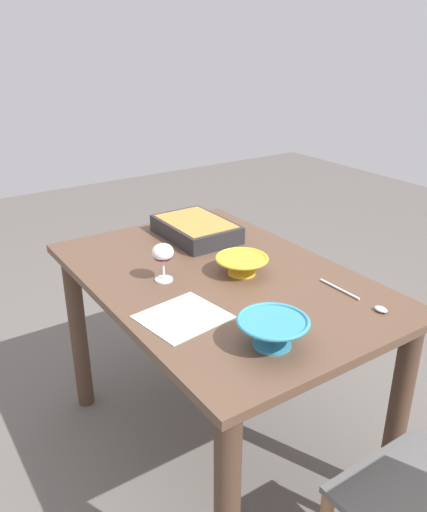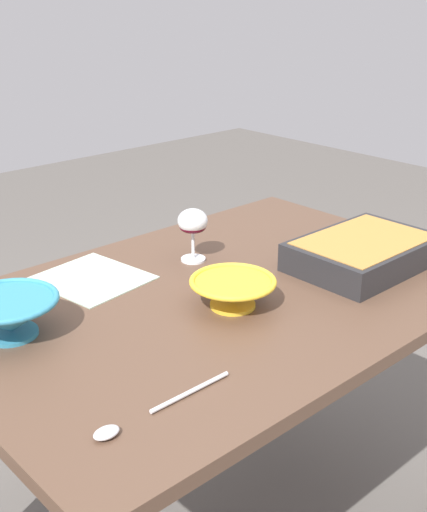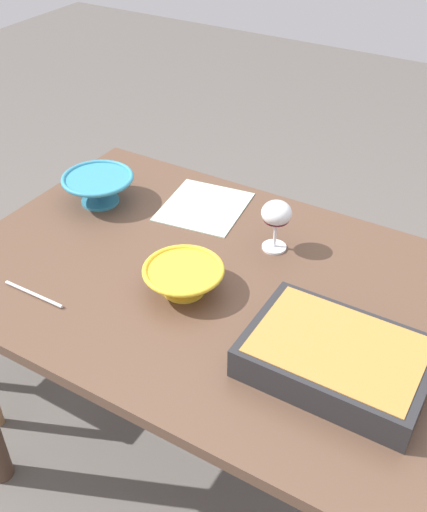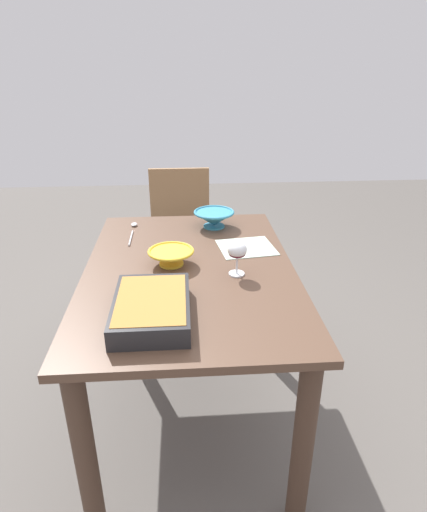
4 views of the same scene
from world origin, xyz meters
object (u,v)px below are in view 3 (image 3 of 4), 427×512
Objects in this scene: serving_spoon at (0,278)px; casserole_dish at (337,356)px; dining_table at (213,321)px; small_bowl at (99,187)px; napkin at (204,207)px; mixing_bowl at (184,277)px; wine_glass at (276,216)px.

casserole_dish is at bearing 9.93° from serving_spoon.
small_bowl is at bearing 163.66° from dining_table.
napkin reaches higher than dining_table.
serving_spoon is at bearing -170.07° from casserole_dish.
casserole_dish is 0.66m from napkin.
mixing_bowl is at bearing -115.22° from dining_table.
napkin is at bearing 125.15° from dining_table.
wine_glass is 0.42m from casserole_dish.
mixing_bowl is (-0.39, 0.06, -0.00)m from casserole_dish.
wine_glass reaches higher than serving_spoon.
small_bowl is (-0.44, 0.13, 0.19)m from dining_table.
wine_glass is at bearing 68.21° from dining_table.
casserole_dish is at bearing -19.76° from dining_table.
serving_spoon is at bearing -138.15° from wine_glass.
casserole_dish reaches higher than dining_table.
dining_table is 0.34m from napkin.
serving_spoon is (-0.50, -0.44, -0.09)m from wine_glass.
casserole_dish is (0.35, -0.13, 0.18)m from dining_table.
napkin is (-0.14, 0.33, -0.04)m from mixing_bowl.
dining_table is 0.50m from small_bowl.
serving_spoon is (-0.42, -0.26, 0.15)m from dining_table.
small_bowl is at bearing -174.46° from wine_glass.
napkin is (-0.25, 0.07, -0.09)m from wine_glass.
wine_glass is at bearing 132.59° from casserole_dish.
wine_glass is 0.67m from serving_spoon.
wine_glass reaches higher than small_bowl.
wine_glass is 0.28m from mixing_bowl.
wine_glass is (0.07, 0.18, 0.24)m from dining_table.
napkin is (0.26, 0.12, -0.04)m from small_bowl.
small_bowl reaches higher than napkin.
small_bowl is (-0.41, 0.20, 0.01)m from mixing_bowl.
casserole_dish is 0.79m from serving_spoon.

